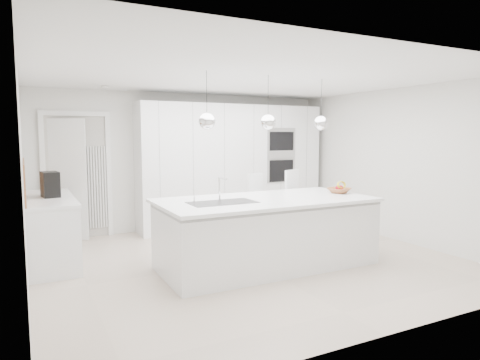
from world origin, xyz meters
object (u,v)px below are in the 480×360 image
espresso_machine (50,184)px  bar_stool_left (260,211)px  fruit_bowl (339,190)px  bar_stool_right (297,207)px  island_base (267,234)px

espresso_machine → bar_stool_left: size_ratio=0.31×
fruit_bowl → bar_stool_right: bar_stool_right is taller
espresso_machine → fruit_bowl: bearing=-28.2°
fruit_bowl → bar_stool_left: bearing=130.8°
fruit_bowl → espresso_machine: bearing=158.6°
fruit_bowl → bar_stool_right: (-0.17, 0.81, -0.36)m
fruit_bowl → bar_stool_left: size_ratio=0.28×
bar_stool_right → island_base: bearing=-165.5°
island_base → fruit_bowl: (1.22, 0.03, 0.51)m
bar_stool_right → bar_stool_left: bearing=145.4°
island_base → bar_stool_left: (0.42, 0.95, 0.13)m
espresso_machine → island_base: bearing=-37.5°
bar_stool_left → bar_stool_right: bearing=-35.0°
espresso_machine → bar_stool_right: 3.67m
bar_stool_left → island_base: bearing=-138.6°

